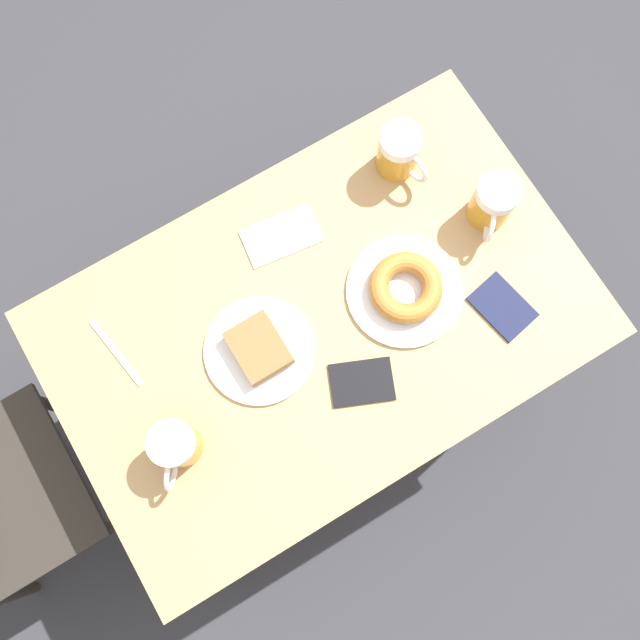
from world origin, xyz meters
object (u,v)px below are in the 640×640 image
object	(u,v)px
plate_with_cake	(259,349)
napkin_folded	(281,236)
plate_with_donut	(405,289)
fork	(116,352)
passport_far_edge	(502,307)
beer_mug_right	(176,446)
passport_near_edge	(362,382)
beer_mug_left	(399,152)
beer_mug_center	(493,203)

from	to	relation	value
plate_with_cake	napkin_folded	world-z (taller)	plate_with_cake
plate_with_donut	napkin_folded	xyz separation A→B (m)	(0.23, 0.16, -0.02)
plate_with_cake	fork	distance (m)	0.29
fork	passport_far_edge	world-z (taller)	passport_far_edge
plate_with_cake	passport_far_edge	size ratio (longest dim) A/B	1.60
plate_with_donut	beer_mug_right	xyz separation A→B (m)	(-0.04, 0.55, 0.04)
plate_with_donut	fork	distance (m)	0.60
plate_with_cake	fork	xyz separation A→B (m)	(0.15, 0.25, -0.01)
beer_mug_right	fork	world-z (taller)	beer_mug_right
plate_with_cake	plate_with_donut	bearing A→B (deg)	-98.07
napkin_folded	passport_near_edge	bearing A→B (deg)	177.39
beer_mug_right	passport_near_edge	xyz separation A→B (m)	(-0.07, -0.37, -0.06)
plate_with_cake	passport_far_edge	bearing A→B (deg)	-110.44
plate_with_cake	passport_near_edge	world-z (taller)	plate_with_cake
plate_with_cake	plate_with_donut	xyz separation A→B (m)	(-0.05, -0.32, 0.01)
plate_with_donut	napkin_folded	distance (m)	0.28
passport_near_edge	passport_far_edge	distance (m)	0.33
napkin_folded	passport_near_edge	size ratio (longest dim) A/B	1.12
fork	beer_mug_left	bearing A→B (deg)	-85.39
plate_with_donut	napkin_folded	size ratio (longest dim) A/B	1.43
passport_far_edge	napkin_folded	bearing A→B (deg)	40.61
fork	passport_near_edge	size ratio (longest dim) A/B	1.15
napkin_folded	passport_near_edge	world-z (taller)	passport_near_edge
napkin_folded	plate_with_cake	bearing A→B (deg)	139.77
plate_with_cake	passport_far_edge	world-z (taller)	plate_with_cake
plate_with_donut	passport_far_edge	bearing A→B (deg)	-130.18
beer_mug_right	passport_near_edge	size ratio (longest dim) A/B	0.81
passport_near_edge	napkin_folded	bearing A→B (deg)	-2.61
beer_mug_right	fork	distance (m)	0.24
beer_mug_left	fork	bearing A→B (deg)	94.61
napkin_folded	passport_far_edge	size ratio (longest dim) A/B	1.20
plate_with_cake	passport_near_edge	xyz separation A→B (m)	(-0.16, -0.14, -0.01)
plate_with_cake	fork	world-z (taller)	plate_with_cake
passport_far_edge	plate_with_cake	bearing A→B (deg)	69.56
beer_mug_left	fork	xyz separation A→B (m)	(-0.06, 0.71, -0.06)
beer_mug_left	beer_mug_right	size ratio (longest dim) A/B	1.07
fork	passport_far_edge	distance (m)	0.79
napkin_folded	passport_far_edge	bearing A→B (deg)	-139.39
plate_with_cake	beer_mug_right	world-z (taller)	beer_mug_right
fork	passport_near_edge	distance (m)	0.50
beer_mug_left	passport_near_edge	distance (m)	0.48
passport_near_edge	fork	bearing A→B (deg)	52.16
beer_mug_left	beer_mug_center	distance (m)	0.22
plate_with_cake	beer_mug_right	bearing A→B (deg)	111.57
beer_mug_center	napkin_folded	size ratio (longest dim) A/B	0.73
plate_with_donut	passport_far_edge	world-z (taller)	plate_with_donut
beer_mug_left	passport_near_edge	size ratio (longest dim) A/B	0.87
beer_mug_center	napkin_folded	bearing A→B (deg)	65.71
plate_with_donut	beer_mug_center	bearing A→B (deg)	-77.20
beer_mug_left	napkin_folded	xyz separation A→B (m)	(-0.01, 0.30, -0.06)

